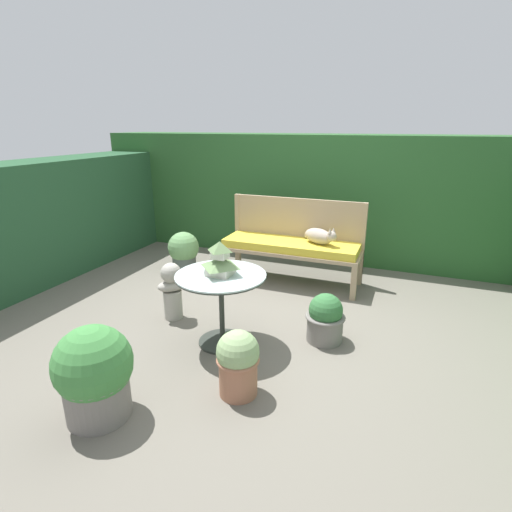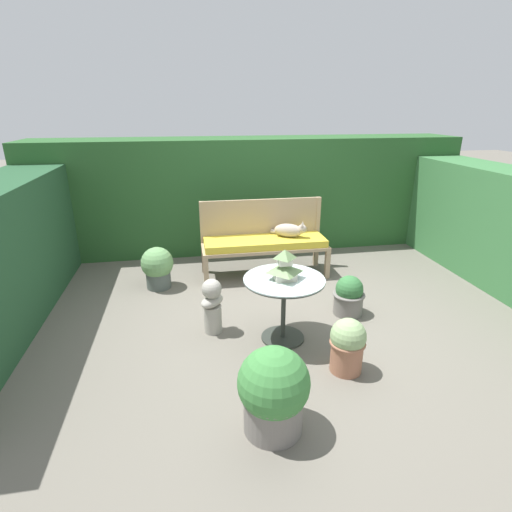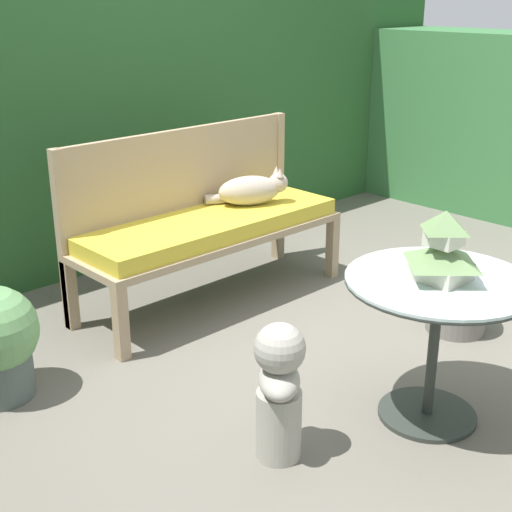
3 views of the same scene
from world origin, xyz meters
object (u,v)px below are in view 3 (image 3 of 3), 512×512
at_px(potted_plant_path_edge, 459,294).
at_px(garden_bench, 211,230).
at_px(pagoda_birdhouse, 443,250).
at_px(cat, 252,190).
at_px(garden_bust, 279,388).
at_px(patio_table, 437,309).

bearing_deg(potted_plant_path_edge, garden_bench, 119.81).
distance_m(garden_bench, potted_plant_path_edge, 1.38).
xyz_separation_m(pagoda_birdhouse, potted_plant_path_edge, (0.81, 0.36, -0.54)).
xyz_separation_m(garden_bench, potted_plant_path_edge, (0.68, -1.18, -0.22)).
bearing_deg(garden_bench, cat, 3.69).
height_order(cat, pagoda_birdhouse, pagoda_birdhouse).
xyz_separation_m(cat, pagoda_birdhouse, (-0.46, -1.57, 0.15)).
relative_size(pagoda_birdhouse, garden_bust, 0.50).
distance_m(cat, pagoda_birdhouse, 1.64).
distance_m(pagoda_birdhouse, potted_plant_path_edge, 1.04).
relative_size(garden_bench, patio_table, 2.16).
xyz_separation_m(garden_bench, patio_table, (-0.13, -1.55, 0.07)).
distance_m(garden_bench, patio_table, 1.55).
bearing_deg(pagoda_birdhouse, garden_bench, 85.31).
xyz_separation_m(patio_table, potted_plant_path_edge, (0.81, 0.36, -0.29)).
height_order(pagoda_birdhouse, potted_plant_path_edge, pagoda_birdhouse).
xyz_separation_m(garden_bust, potted_plant_path_edge, (1.45, 0.12, -0.09)).
bearing_deg(garden_bench, patio_table, -94.69).
height_order(garden_bench, patio_table, patio_table).
xyz_separation_m(cat, patio_table, (-0.46, -1.57, -0.10)).
bearing_deg(garden_bust, pagoda_birdhouse, -66.64).
bearing_deg(garden_bench, garden_bust, -120.74).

